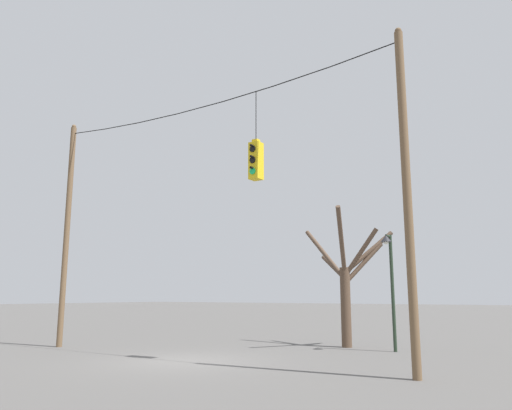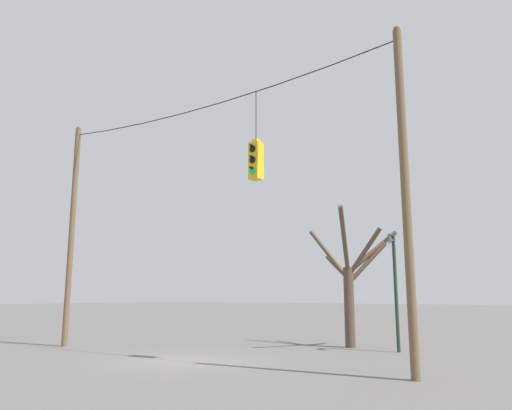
{
  "view_description": "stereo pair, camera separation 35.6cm",
  "coord_description": "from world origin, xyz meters",
  "views": [
    {
      "loc": [
        10.32,
        -11.5,
        1.92
      ],
      "look_at": [
        2.25,
        0.5,
        4.54
      ],
      "focal_mm": 35.0,
      "sensor_mm": 36.0,
      "label": 1
    },
    {
      "loc": [
        10.61,
        -11.3,
        1.92
      ],
      "look_at": [
        2.25,
        0.5,
        4.54
      ],
      "focal_mm": 35.0,
      "sensor_mm": 36.0,
      "label": 2
    }
  ],
  "objects": [
    {
      "name": "ground_plane",
      "position": [
        0.0,
        0.0,
        0.0
      ],
      "size": [
        200.0,
        200.0,
        0.0
      ],
      "primitive_type": "plane",
      "color": "#565451"
    },
    {
      "name": "bare_tree",
      "position": [
        2.42,
        6.5,
        2.49
      ],
      "size": [
        3.65,
        3.23,
        5.11
      ],
      "color": "brown",
      "rests_on": "ground_plane"
    },
    {
      "name": "utility_pole_left",
      "position": [
        -6.72,
        0.5,
        4.39
      ],
      "size": [
        0.22,
        0.22,
        8.79
      ],
      "color": "brown",
      "rests_on": "ground_plane"
    },
    {
      "name": "traffic_light_near_right_pole",
      "position": [
        2.25,
        0.49,
        5.9
      ],
      "size": [
        0.34,
        0.46,
        2.78
      ],
      "color": "yellow"
    },
    {
      "name": "street_lamp",
      "position": [
        4.39,
        5.77,
        2.82
      ],
      "size": [
        0.39,
        0.69,
        4.05
      ],
      "color": "#233323",
      "rests_on": "ground_plane"
    },
    {
      "name": "span_wire",
      "position": [
        -0.0,
        0.5,
        8.18
      ],
      "size": [
        13.44,
        0.03,
        0.39
      ],
      "color": "black"
    },
    {
      "name": "utility_pole_right",
      "position": [
        6.72,
        0.5,
        4.39
      ],
      "size": [
        0.22,
        0.22,
        8.79
      ],
      "color": "brown",
      "rests_on": "ground_plane"
    }
  ]
}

